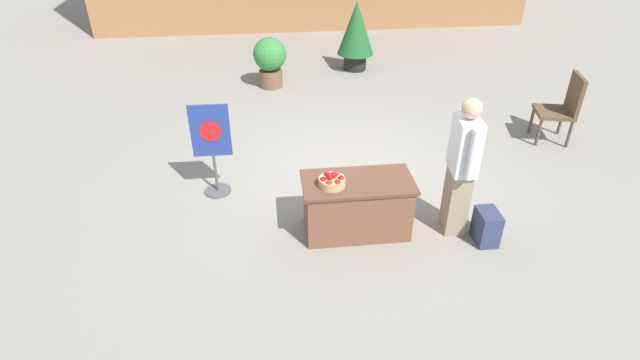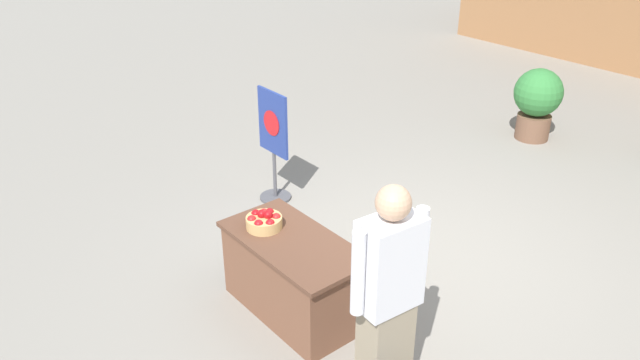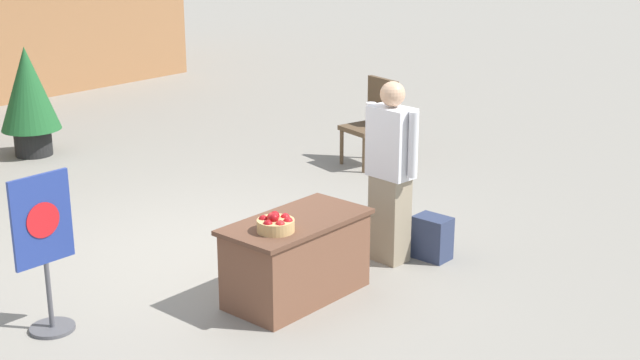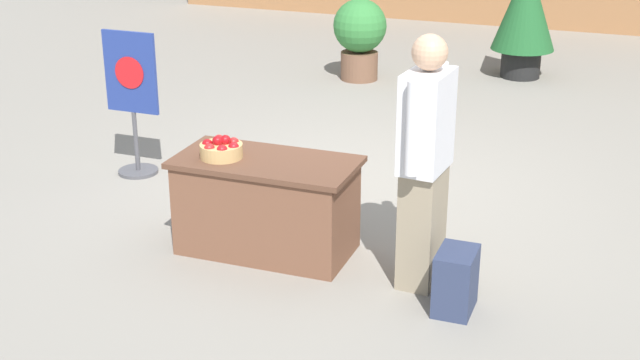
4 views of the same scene
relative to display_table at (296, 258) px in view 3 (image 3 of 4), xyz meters
name	(u,v)px [view 3 (image 3 of 4)]	position (x,y,z in m)	size (l,w,h in m)	color
ground_plane	(202,254)	(0.11, 1.36, -0.36)	(120.00, 120.00, 0.00)	gray
display_table	(296,258)	(0.00, 0.00, 0.00)	(1.32, 0.67, 0.71)	brown
apple_basket	(276,224)	(-0.32, -0.07, 0.42)	(0.31, 0.31, 0.16)	tan
person_visitor	(391,171)	(1.19, -0.11, 0.53)	(0.30, 0.61, 1.73)	gray
backpack	(432,238)	(1.49, -0.39, -0.15)	(0.24, 0.34, 0.42)	#2D3856
poster_board	(45,250)	(-1.75, 1.06, 0.33)	(0.51, 0.36, 1.30)	#4C4C51
patio_chair	(375,118)	(3.67, 2.00, 0.25)	(0.66, 0.66, 1.11)	brown
potted_plant_near_left	(28,95)	(0.98, 5.71, 0.47)	(0.79, 0.79, 1.47)	black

